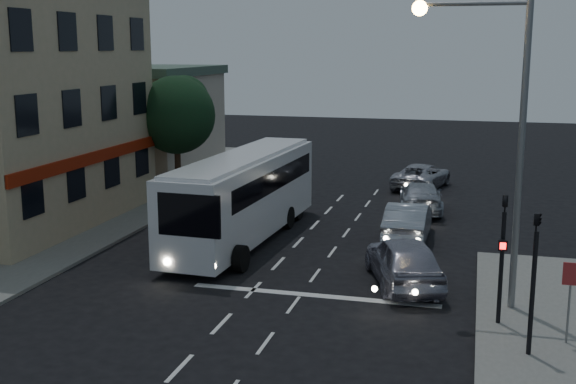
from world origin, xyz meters
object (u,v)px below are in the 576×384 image
(car_sedan_a, at_px, (408,221))
(regulatory_sign, at_px, (570,289))
(traffic_signal_main, at_px, (503,244))
(street_tree, at_px, (176,111))
(car_sedan_b, at_px, (421,197))
(traffic_signal_side, at_px, (534,267))
(streetlight, at_px, (499,118))
(tour_bus, at_px, (244,194))
(car_sedan_c, at_px, (422,176))
(car_suv, at_px, (404,261))

(car_sedan_a, distance_m, regulatory_sign, 11.04)
(traffic_signal_main, relative_size, street_tree, 0.66)
(car_sedan_a, distance_m, car_sedan_b, 5.40)
(car_sedan_a, height_order, traffic_signal_main, traffic_signal_main)
(car_sedan_b, xyz_separation_m, traffic_signal_side, (3.99, -16.13, 1.72))
(car_sedan_a, bearing_deg, streetlight, 113.15)
(tour_bus, bearing_deg, car_sedan_c, 67.97)
(car_sedan_b, bearing_deg, car_sedan_a, 82.75)
(car_suv, xyz_separation_m, street_tree, (-12.84, 11.22, 3.67))
(car_sedan_c, xyz_separation_m, traffic_signal_side, (4.43, -22.01, 1.73))
(street_tree, bearing_deg, tour_bus, -50.39)
(car_sedan_b, height_order, car_sedan_c, car_sedan_b)
(streetlight, bearing_deg, traffic_signal_side, -74.30)
(tour_bus, xyz_separation_m, street_tree, (-6.01, 7.26, 2.59))
(car_sedan_a, bearing_deg, traffic_signal_side, 110.88)
(traffic_signal_side, height_order, streetlight, streetlight)
(street_tree, bearing_deg, car_sedan_b, -0.44)
(car_suv, bearing_deg, car_sedan_b, -106.66)
(car_sedan_b, height_order, regulatory_sign, regulatory_sign)
(tour_bus, height_order, car_sedan_a, tour_bus)
(car_sedan_c, bearing_deg, tour_bus, 77.27)
(car_sedan_b, bearing_deg, tour_bus, 41.49)
(car_sedan_b, bearing_deg, traffic_signal_main, 96.81)
(car_suv, height_order, car_sedan_b, car_suv)
(traffic_signal_main, relative_size, traffic_signal_side, 1.00)
(regulatory_sign, bearing_deg, tour_bus, 145.18)
(car_sedan_a, relative_size, traffic_signal_side, 1.15)
(car_suv, height_order, regulatory_sign, regulatory_sign)
(car_suv, bearing_deg, traffic_signal_main, 116.10)
(tour_bus, relative_size, car_sedan_c, 2.33)
(car_suv, height_order, car_sedan_c, car_suv)
(streetlight, bearing_deg, traffic_signal_main, -79.80)
(regulatory_sign, bearing_deg, street_tree, 138.92)
(car_sedan_c, bearing_deg, streetlight, 112.78)
(tour_bus, height_order, regulatory_sign, tour_bus)
(car_sedan_c, distance_m, streetlight, 19.59)
(car_suv, xyz_separation_m, regulatory_sign, (4.66, -4.04, 0.77))
(car_sedan_a, bearing_deg, street_tree, -23.80)
(streetlight, bearing_deg, car_suv, 149.43)
(car_sedan_a, xyz_separation_m, regulatory_sign, (5.08, -9.77, 0.82))
(tour_bus, distance_m, streetlight, 11.69)
(car_sedan_c, bearing_deg, traffic_signal_main, 112.75)
(tour_bus, distance_m, car_sedan_a, 6.75)
(car_sedan_c, relative_size, traffic_signal_main, 1.21)
(tour_bus, height_order, car_sedan_b, tour_bus)
(traffic_signal_main, xyz_separation_m, streetlight, (-0.26, 1.42, 3.31))
(car_sedan_b, relative_size, street_tree, 0.78)
(traffic_signal_side, distance_m, regulatory_sign, 1.61)
(car_sedan_b, relative_size, streetlight, 0.54)
(traffic_signal_main, height_order, regulatory_sign, traffic_signal_main)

